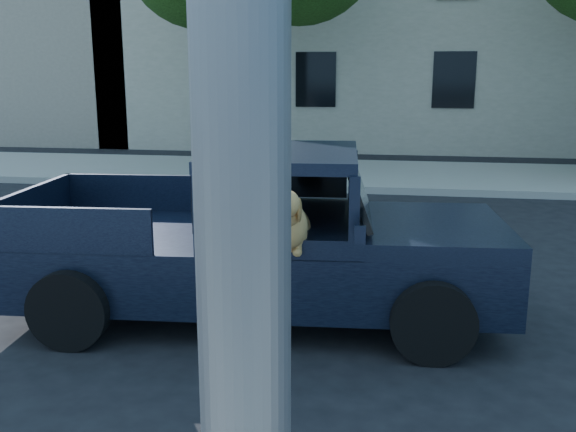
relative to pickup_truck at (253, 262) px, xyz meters
name	(u,v)px	position (x,y,z in m)	size (l,w,h in m)	color
ground	(460,340)	(2.07, -0.31, -0.59)	(120.00, 120.00, 0.00)	black
far_sidewalk	(421,176)	(2.07, 8.89, -0.51)	(60.00, 4.00, 0.15)	gray
building_main	(514,5)	(5.07, 16.19, 3.91)	(26.00, 6.00, 9.00)	beige
building_left	(0,27)	(-12.93, 16.19, 3.41)	(12.00, 6.00, 8.00)	tan
pickup_truck	(253,262)	(0.00, 0.00, 0.00)	(4.97, 2.59, 1.74)	black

